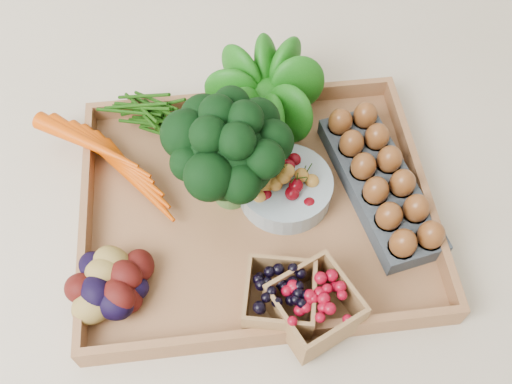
{
  "coord_description": "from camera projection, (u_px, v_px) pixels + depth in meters",
  "views": [
    {
      "loc": [
        -0.06,
        -0.47,
        0.81
      ],
      "look_at": [
        0.0,
        0.0,
        0.06
      ],
      "focal_mm": 40.0,
      "sensor_mm": 36.0,
      "label": 1
    }
  ],
  "objects": [
    {
      "name": "potatoes",
      "position": [
        110.0,
        283.0,
        0.81
      ],
      "size": [
        0.14,
        0.14,
        0.08
      ],
      "primitive_type": null,
      "color": "#390B09",
      "rests_on": "tray"
    },
    {
      "name": "lettuce",
      "position": [
        263.0,
        90.0,
        0.96
      ],
      "size": [
        0.15,
        0.15,
        0.15
      ],
      "primitive_type": "sphere",
      "color": "#0F4C0B",
      "rests_on": "tray"
    },
    {
      "name": "broccoli",
      "position": [
        230.0,
        169.0,
        0.87
      ],
      "size": [
        0.19,
        0.19,
        0.15
      ],
      "primitive_type": null,
      "color": "black",
      "rests_on": "tray"
    },
    {
      "name": "egg_carton",
      "position": [
        379.0,
        185.0,
        0.93
      ],
      "size": [
        0.16,
        0.3,
        0.03
      ],
      "primitive_type": "cube",
      "rotation": [
        0.0,
        0.0,
        0.2
      ],
      "color": "#3B424B",
      "rests_on": "tray"
    },
    {
      "name": "punnet_blackberry",
      "position": [
        280.0,
        298.0,
        0.8
      ],
      "size": [
        0.12,
        0.12,
        0.07
      ],
      "primitive_type": "cube",
      "rotation": [
        0.0,
        0.0,
        -0.21
      ],
      "color": "black",
      "rests_on": "tray"
    },
    {
      "name": "tray",
      "position": [
        256.0,
        209.0,
        0.93
      ],
      "size": [
        0.55,
        0.45,
        0.01
      ],
      "primitive_type": "cube",
      "color": "#9A6840",
      "rests_on": "ground"
    },
    {
      "name": "punnet_raspberry",
      "position": [
        314.0,
        307.0,
        0.79
      ],
      "size": [
        0.14,
        0.14,
        0.07
      ],
      "primitive_type": "cube",
      "rotation": [
        0.0,
        0.0,
        0.43
      ],
      "color": "maroon",
      "rests_on": "tray"
    },
    {
      "name": "carrots",
      "position": [
        122.0,
        164.0,
        0.94
      ],
      "size": [
        0.21,
        0.15,
        0.05
      ],
      "primitive_type": null,
      "color": "#D04503",
      "rests_on": "tray"
    },
    {
      "name": "ground",
      "position": [
        256.0,
        212.0,
        0.94
      ],
      "size": [
        4.0,
        4.0,
        0.0
      ],
      "primitive_type": "plane",
      "color": "beige",
      "rests_on": "ground"
    },
    {
      "name": "cherry_bowl",
      "position": [
        285.0,
        188.0,
        0.92
      ],
      "size": [
        0.15,
        0.15,
        0.04
      ],
      "primitive_type": "cylinder",
      "color": "#8C9EA5",
      "rests_on": "tray"
    }
  ]
}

